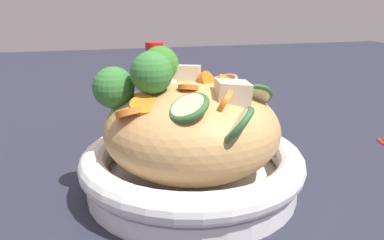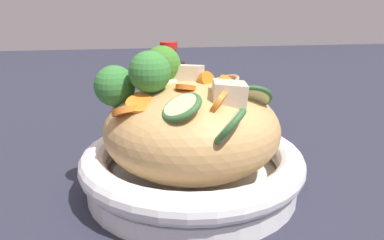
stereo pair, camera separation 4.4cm
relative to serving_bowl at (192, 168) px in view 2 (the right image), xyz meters
name	(u,v)px [view 2 (the right image)]	position (x,y,z in m)	size (l,w,h in m)	color
ground_plane	(192,189)	(0.00, 0.00, -0.03)	(3.00, 3.00, 0.00)	#272837
serving_bowl	(192,168)	(0.00, 0.00, 0.00)	(0.26, 0.26, 0.05)	white
noodle_heap	(192,129)	(0.00, 0.00, 0.05)	(0.20, 0.20, 0.12)	tan
broccoli_florets	(144,76)	(0.02, 0.05, 0.11)	(0.14, 0.12, 0.08)	#9EB76F
carrot_coins	(179,97)	(-0.03, 0.02, 0.09)	(0.09, 0.15, 0.04)	orange
zucchini_slices	(205,103)	(-0.04, -0.01, 0.09)	(0.15, 0.14, 0.06)	beige
chicken_chunks	(207,84)	(-0.01, -0.02, 0.10)	(0.11, 0.07, 0.03)	beige
soy_sauce_bottle	(171,93)	(0.24, 0.00, 0.04)	(0.05, 0.05, 0.15)	black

